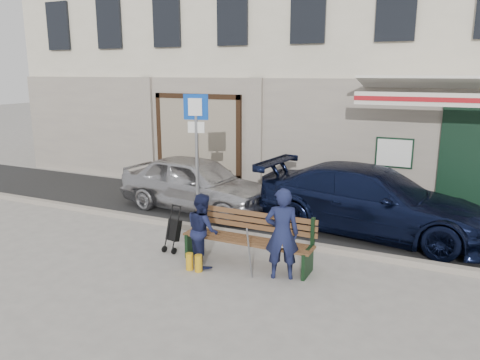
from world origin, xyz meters
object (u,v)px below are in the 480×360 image
Objects in this scene: car_silver at (197,183)px; woman at (203,230)px; bench at (245,239)px; man at (282,234)px; car_navy at (372,201)px; parking_sign at (196,138)px; stroller at (174,231)px.

car_silver is 3.06× the size of woman.
bench is 0.90m from man.
car_navy is (4.20, 0.14, 0.03)m from car_silver.
bench is at bearing -41.62° from man.
parking_sign is 2.54m from woman.
bench is (-1.72, -2.63, -0.25)m from car_navy.
man is 2.35m from stroller.
man is (0.80, -0.28, 0.32)m from bench.
bench is 0.78m from woman.
car_silver is at bearing 108.65° from parking_sign.
bench is (1.83, -1.45, -1.51)m from parking_sign.
stroller is at bearing 19.83° from woman.
car_silver is 1.67× the size of bench.
woman is (1.18, -1.82, -1.32)m from parking_sign.
parking_sign is at bearing 141.59° from bench.
bench is 1.83× the size of woman.
woman is 0.96m from stroller.
bench is 1.55× the size of man.
woman is at bearing -10.98° from stroller.
parking_sign is at bearing -141.82° from car_silver.
parking_sign is 2.22× the size of woman.
parking_sign reaches higher than man.
car_silver reaches higher than bench.
parking_sign is at bearing -55.50° from man.
parking_sign is 3.31× the size of stroller.
car_navy is 3.16m from bench.
woman is at bearing -141.12° from car_silver.
woman is at bearing -18.61° from man.
man is at bearing -19.55° from bench.
man is 1.18× the size of woman.
car_navy is at bearing -129.75° from man.
parking_sign is (0.64, -1.04, 1.29)m from car_silver.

